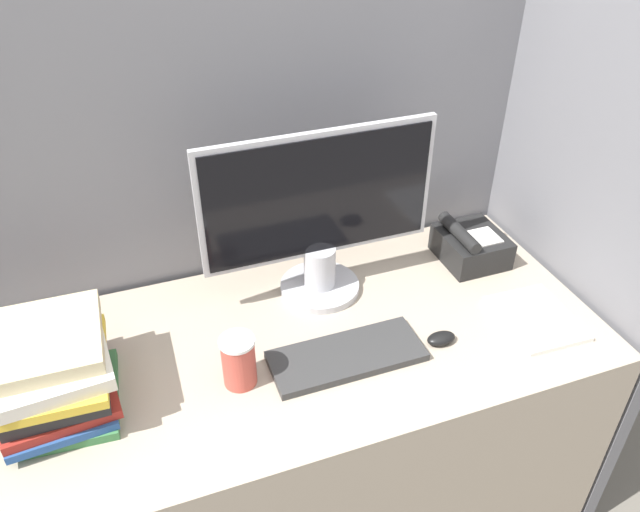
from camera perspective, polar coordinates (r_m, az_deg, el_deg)
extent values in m
cube|color=slate|center=(1.79, -5.40, 3.85)|extent=(1.89, 0.04, 1.76)
cube|color=slate|center=(1.86, 21.82, 2.49)|extent=(0.04, 0.76, 1.76)
cube|color=tan|center=(1.85, -1.10, -15.93)|extent=(1.49, 0.70, 0.74)
cylinder|color=#B7B7BC|center=(1.71, -0.03, -2.80)|extent=(0.22, 0.22, 0.02)
cylinder|color=#B7B7BC|center=(1.67, -0.03, -0.98)|extent=(0.09, 0.09, 0.12)
cube|color=#B7B7BC|center=(1.56, -0.11, 5.56)|extent=(0.61, 0.02, 0.35)
cube|color=black|center=(1.55, 0.01, 5.39)|extent=(0.59, 0.01, 0.32)
cube|color=#333333|center=(1.51, 2.45, -9.12)|extent=(0.37, 0.15, 0.02)
ellipsoid|color=black|center=(1.58, 11.01, -7.40)|extent=(0.07, 0.04, 0.03)
cylinder|color=#BF4C3F|center=(1.44, -7.43, -9.62)|extent=(0.08, 0.08, 0.12)
cylinder|color=white|center=(1.39, -7.63, -7.74)|extent=(0.08, 0.08, 0.01)
cube|color=#38723F|center=(1.52, -22.13, -12.21)|extent=(0.24, 0.28, 0.02)
cube|color=#264C8C|center=(1.51, -22.88, -11.61)|extent=(0.24, 0.30, 0.02)
cube|color=maroon|center=(1.51, -22.98, -10.67)|extent=(0.26, 0.32, 0.02)
cube|color=#262628|center=(1.47, -23.11, -10.31)|extent=(0.21, 0.25, 0.04)
cube|color=gold|center=(1.45, -23.38, -9.46)|extent=(0.24, 0.28, 0.02)
cube|color=silver|center=(1.44, -23.39, -8.30)|extent=(0.24, 0.30, 0.03)
cube|color=#C6B78C|center=(1.43, -23.79, -7.09)|extent=(0.23, 0.25, 0.04)
cube|color=black|center=(1.87, 13.64, 0.84)|extent=(0.17, 0.19, 0.08)
cube|color=white|center=(1.84, 14.78, 1.71)|extent=(0.08, 0.08, 0.00)
cylinder|color=black|center=(1.81, 12.62, 2.11)|extent=(0.04, 0.18, 0.04)
cube|color=white|center=(1.71, 19.14, -5.42)|extent=(0.19, 0.23, 0.01)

